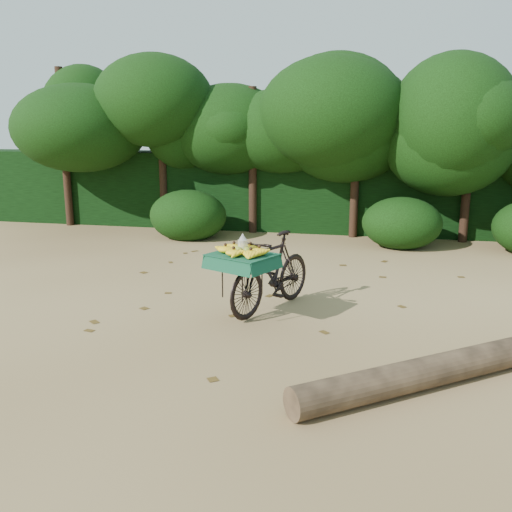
# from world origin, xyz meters

# --- Properties ---
(ground) EXTENTS (80.00, 80.00, 0.00)m
(ground) POSITION_xyz_m (0.00, 0.00, 0.00)
(ground) COLOR tan
(ground) RESTS_ON ground
(vendor_bicycle) EXTENTS (1.26, 1.84, 1.02)m
(vendor_bicycle) POSITION_xyz_m (-0.28, -0.12, 0.52)
(vendor_bicycle) COLOR black
(vendor_bicycle) RESTS_ON ground
(fallen_log) EXTENTS (3.31, 2.69, 0.29)m
(fallen_log) POSITION_xyz_m (2.01, -1.60, 0.14)
(fallen_log) COLOR brown
(fallen_log) RESTS_ON ground
(hedge_backdrop) EXTENTS (26.00, 1.80, 1.80)m
(hedge_backdrop) POSITION_xyz_m (0.00, 6.30, 0.90)
(hedge_backdrop) COLOR black
(hedge_backdrop) RESTS_ON ground
(tree_row) EXTENTS (14.50, 2.00, 4.00)m
(tree_row) POSITION_xyz_m (-0.65, 5.50, 2.00)
(tree_row) COLOR black
(tree_row) RESTS_ON ground
(bush_clumps) EXTENTS (8.80, 1.70, 0.90)m
(bush_clumps) POSITION_xyz_m (0.50, 4.30, 0.45)
(bush_clumps) COLOR black
(bush_clumps) RESTS_ON ground
(leaf_litter) EXTENTS (7.00, 7.30, 0.01)m
(leaf_litter) POSITION_xyz_m (0.00, 0.65, 0.01)
(leaf_litter) COLOR #503A15
(leaf_litter) RESTS_ON ground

